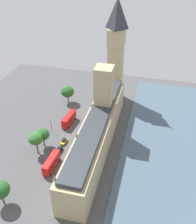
# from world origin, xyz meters

# --- Properties ---
(ground_plane) EXTENTS (138.81, 138.81, 0.00)m
(ground_plane) POSITION_xyz_m (0.00, 0.00, 0.00)
(ground_plane) COLOR #4C4C4F
(river_thames) EXTENTS (34.44, 124.93, 0.25)m
(river_thames) POSITION_xyz_m (-29.49, 0.00, 0.12)
(river_thames) COLOR #475B6B
(river_thames) RESTS_ON ground
(parliament_building) EXTENTS (10.67, 68.81, 31.01)m
(parliament_building) POSITION_xyz_m (-1.99, -1.60, 8.33)
(parliament_building) COLOR tan
(parliament_building) RESTS_ON ground
(clock_tower) EXTENTS (8.14, 8.14, 52.12)m
(clock_tower) POSITION_xyz_m (-1.33, -41.16, 26.94)
(clock_tower) COLOR tan
(clock_tower) RESTS_ON ground
(double_decker_bus_kerbside) EXTENTS (3.71, 10.72, 4.75)m
(double_decker_bus_kerbside) POSITION_xyz_m (14.63, -13.12, 2.63)
(double_decker_bus_kerbside) COLOR red
(double_decker_bus_kerbside) RESTS_ON ground
(car_yellow_cab_corner) EXTENTS (2.01, 4.18, 1.74)m
(car_yellow_cab_corner) POSITION_xyz_m (12.26, 0.34, 0.88)
(car_yellow_cab_corner) COLOR gold
(car_yellow_cab_corner) RESTS_ON ground
(car_black_leading) EXTENTS (2.14, 4.47, 1.74)m
(car_black_leading) POSITION_xyz_m (12.32, 5.98, 0.89)
(car_black_leading) COLOR black
(car_black_leading) RESTS_ON ground
(double_decker_bus_opposite_hall) EXTENTS (3.28, 10.65, 4.75)m
(double_decker_bus_opposite_hall) POSITION_xyz_m (11.80, 14.92, 2.63)
(double_decker_bus_opposite_hall) COLOR red
(double_decker_bus_opposite_hall) RESTS_ON ground
(pedestrian_midblock) EXTENTS (0.68, 0.59, 1.72)m
(pedestrian_midblock) POSITION_xyz_m (5.44, 12.88, 0.77)
(pedestrian_midblock) COLOR navy
(pedestrian_midblock) RESTS_ON ground
(pedestrian_trailing) EXTENTS (0.60, 0.65, 1.52)m
(pedestrian_trailing) POSITION_xyz_m (5.38, -24.14, 0.68)
(pedestrian_trailing) COLOR maroon
(pedestrian_trailing) RESTS_ON ground
(pedestrian_near_tower) EXTENTS (0.65, 0.56, 1.69)m
(pedestrian_near_tower) POSITION_xyz_m (5.65, 7.09, 0.76)
(pedestrian_near_tower) COLOR black
(pedestrian_near_tower) RESTS_ON ground
(plane_tree_far_end) EXTENTS (6.75, 6.75, 9.28)m
(plane_tree_far_end) POSITION_xyz_m (21.31, -30.71, 6.39)
(plane_tree_far_end) COLOR brown
(plane_tree_far_end) RESTS_ON ground
(plane_tree_under_trees) EXTENTS (5.69, 5.69, 9.90)m
(plane_tree_under_trees) POSITION_xyz_m (20.46, 8.67, 7.43)
(plane_tree_under_trees) COLOR brown
(plane_tree_under_trees) RESTS_ON ground
(plane_tree_by_river_gate) EXTENTS (5.44, 5.44, 8.49)m
(plane_tree_by_river_gate) POSITION_xyz_m (19.64, 4.10, 6.14)
(plane_tree_by_river_gate) COLOR brown
(plane_tree_by_river_gate) RESTS_ON ground
(plane_tree_slot_10) EXTENTS (6.31, 6.31, 9.34)m
(plane_tree_slot_10) POSITION_xyz_m (21.18, 33.54, 6.63)
(plane_tree_slot_10) COLOR brown
(plane_tree_slot_10) RESTS_ON ground
(street_lamp_slot_11) EXTENTS (0.56, 0.56, 6.65)m
(street_lamp_slot_11) POSITION_xyz_m (20.32, -5.72, 4.61)
(street_lamp_slot_11) COLOR black
(street_lamp_slot_11) RESTS_ON ground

